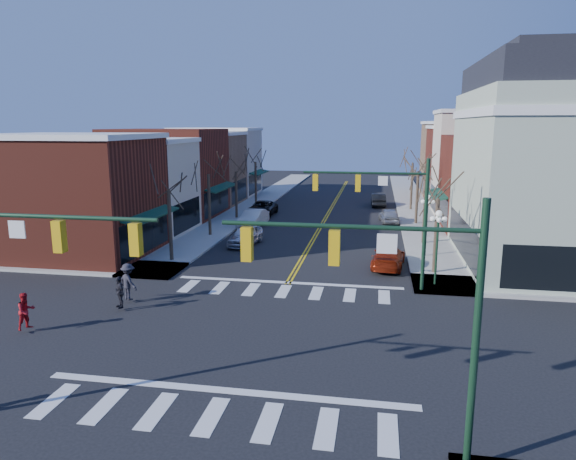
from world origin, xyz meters
The scene contains 35 objects.
ground centered at (0.00, 0.00, 0.00)m, with size 160.00×160.00×0.00m, color black.
sidewalk_left centered at (-8.75, 20.00, 0.07)m, with size 3.50×70.00×0.15m, color #9E9B93.
sidewalk_right centered at (8.75, 20.00, 0.07)m, with size 3.50×70.00×0.15m, color #9E9B93.
bldg_left_brick_a centered at (-15.50, 11.75, 4.00)m, with size 10.00×8.50×8.00m, color maroon.
bldg_left_stucco_a centered at (-15.50, 19.50, 3.75)m, with size 10.00×7.00×7.50m, color beige.
bldg_left_brick_b centered at (-15.50, 27.50, 4.25)m, with size 10.00×9.00×8.50m, color maroon.
bldg_left_tan centered at (-15.50, 35.75, 3.90)m, with size 10.00×7.50×7.80m, color #967252.
bldg_left_stucco_b centered at (-15.50, 43.50, 4.10)m, with size 10.00×8.00×8.20m, color beige.
bldg_right_brick_a centered at (15.50, 25.75, 4.00)m, with size 10.00×8.50×8.00m, color maroon.
bldg_right_stucco centered at (15.50, 33.50, 5.00)m, with size 10.00×7.00×10.00m, color beige.
bldg_right_brick_b centered at (15.50, 41.00, 4.25)m, with size 10.00×8.00×8.50m, color maroon.
bldg_right_tan centered at (15.50, 49.00, 4.50)m, with size 10.00×8.00×9.00m, color #967252.
victorian_corner centered at (16.50, 14.50, 6.66)m, with size 12.25×14.25×13.30m.
traffic_mast_near_left centered at (-5.55, -7.40, 4.71)m, with size 6.60×0.28×7.20m.
traffic_mast_near_right centered at (5.55, -7.40, 4.71)m, with size 6.60×0.28×7.20m.
traffic_mast_far_right centered at (5.55, 7.40, 4.71)m, with size 6.60×0.28×7.20m.
lamppost_corner centered at (8.20, 8.50, 2.96)m, with size 0.36×0.36×4.33m.
lamppost_midblock centered at (8.20, 15.00, 2.96)m, with size 0.36×0.36×4.33m.
tree_left_a centered at (-8.40, 11.00, 2.38)m, with size 0.24×0.24×4.76m, color #382B21.
tree_left_b centered at (-8.40, 19.00, 2.52)m, with size 0.24×0.24×5.04m, color #382B21.
tree_left_c centered at (-8.40, 27.00, 2.27)m, with size 0.24×0.24×4.55m, color #382B21.
tree_left_d centered at (-8.40, 35.00, 2.45)m, with size 0.24×0.24×4.90m, color #382B21.
tree_right_a centered at (8.40, 11.00, 2.31)m, with size 0.24×0.24×4.62m, color #382B21.
tree_right_b centered at (8.40, 19.00, 2.59)m, with size 0.24×0.24×5.18m, color #382B21.
tree_right_c centered at (8.40, 27.00, 2.42)m, with size 0.24×0.24×4.83m, color #382B21.
tree_right_d centered at (8.40, 35.00, 2.48)m, with size 0.24×0.24×4.97m, color #382B21.
car_left_near centered at (-4.80, 16.56, 0.73)m, with size 1.72×4.27×1.45m, color silver.
car_left_mid centered at (-5.87, 23.36, 0.76)m, with size 1.62×4.64×1.53m, color silver.
car_left_far centered at (-6.40, 29.30, 0.72)m, with size 2.38×5.16×1.43m, color black.
car_right_near centered at (5.69, 12.07, 0.67)m, with size 1.87×4.61×1.34m, color maroon.
car_right_mid centered at (6.02, 27.53, 0.67)m, with size 1.58×3.94×1.34m, color #A6A7AB.
car_right_far centered at (5.00, 37.45, 0.70)m, with size 1.48×4.24×1.40m, color black.
pedestrian_red_b centered at (-10.00, -1.22, 0.97)m, with size 0.80×0.62×1.64m, color #AE1219.
pedestrian_dark_a centered at (-7.30, 1.95, 0.94)m, with size 0.93×0.39×1.58m, color black.
pedestrian_dark_b centered at (-7.43, 3.12, 1.10)m, with size 1.22×0.70×1.89m, color #222129.
Camera 1 is at (4.84, -20.02, 8.89)m, focal length 32.00 mm.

